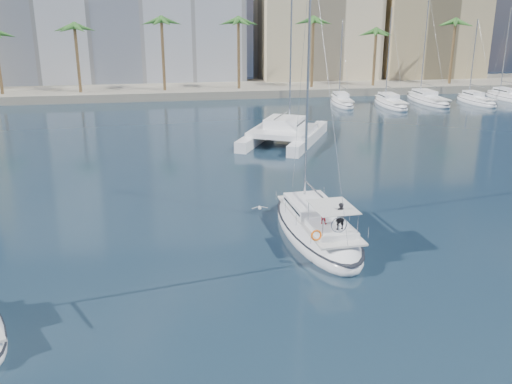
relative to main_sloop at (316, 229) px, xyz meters
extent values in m
plane|color=black|center=(-3.85, -0.93, -0.54)|extent=(160.00, 160.00, 0.00)
cube|color=gray|center=(-3.85, 60.07, 0.06)|extent=(120.00, 14.00, 1.20)
cube|color=silver|center=(-15.85, 72.07, 13.46)|extent=(42.00, 16.00, 28.00)
cube|color=beige|center=(18.15, 69.07, 9.46)|extent=(20.00, 14.00, 20.00)
cube|color=tan|center=(38.15, 67.07, 8.46)|extent=(18.00, 12.00, 18.00)
cylinder|color=brown|center=(-3.85, 56.07, 4.71)|extent=(0.44, 0.44, 10.50)
sphere|color=#326826|center=(-3.85, 56.07, 9.96)|extent=(3.60, 3.60, 3.60)
cylinder|color=brown|center=(30.15, 56.07, 4.71)|extent=(0.44, 0.44, 10.50)
sphere|color=#326826|center=(30.15, 56.07, 9.96)|extent=(3.60, 3.60, 3.60)
ellipsoid|color=white|center=(0.00, 0.00, -0.17)|extent=(4.60, 12.23, 2.49)
ellipsoid|color=black|center=(0.00, 0.00, 0.18)|extent=(4.64, 12.35, 0.18)
cube|color=silver|center=(0.02, -0.23, 0.77)|extent=(3.30, 9.16, 0.12)
cube|color=white|center=(-0.08, 1.15, 1.13)|extent=(2.82, 4.08, 0.60)
cube|color=black|center=(-0.08, 1.15, 1.15)|extent=(2.81, 3.62, 0.14)
cylinder|color=#B7BABF|center=(-0.17, 2.54, 8.70)|extent=(0.15, 0.15, 15.74)
cylinder|color=#B7BABF|center=(-0.01, 0.12, 2.33)|extent=(0.43, 4.84, 0.11)
cube|color=white|center=(0.17, -2.53, 1.01)|extent=(2.47, 3.14, 0.36)
cube|color=silver|center=(0.17, -2.65, 2.38)|extent=(2.47, 3.14, 0.04)
torus|color=silver|center=(0.24, -3.68, 1.68)|extent=(0.96, 0.12, 0.96)
torus|color=#FF650D|center=(-1.19, -4.24, 1.38)|extent=(0.64, 0.24, 0.64)
imported|color=black|center=(0.45, -3.16, 1.99)|extent=(0.65, 0.49, 1.60)
imported|color=#A71920|center=(-0.22, -2.14, 1.71)|extent=(0.64, 0.62, 1.04)
cube|color=white|center=(1.06, 26.67, 0.01)|extent=(7.09, 11.90, 1.10)
cube|color=white|center=(5.67, 24.22, 0.01)|extent=(7.09, 11.90, 1.10)
cube|color=white|center=(3.07, 24.88, 0.76)|extent=(8.46, 8.97, 0.50)
cube|color=white|center=(3.37, 25.45, 1.46)|extent=(4.93, 5.06, 1.00)
cube|color=black|center=(3.37, 25.45, 1.51)|extent=(4.70, 4.62, 0.18)
cylinder|color=#B7BABF|center=(4.27, 27.15, 9.52)|extent=(0.18, 0.18, 17.12)
ellipsoid|color=silver|center=(-2.75, 4.91, -0.23)|extent=(0.23, 0.44, 0.21)
sphere|color=silver|center=(-2.75, 5.11, -0.21)|extent=(0.11, 0.11, 0.11)
cube|color=gray|center=(-3.06, 4.91, -0.20)|extent=(0.50, 0.18, 0.12)
cube|color=gray|center=(-2.44, 4.91, -0.20)|extent=(0.50, 0.18, 0.12)
camera|label=1|loc=(-9.04, -31.87, 13.41)|focal=40.00mm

